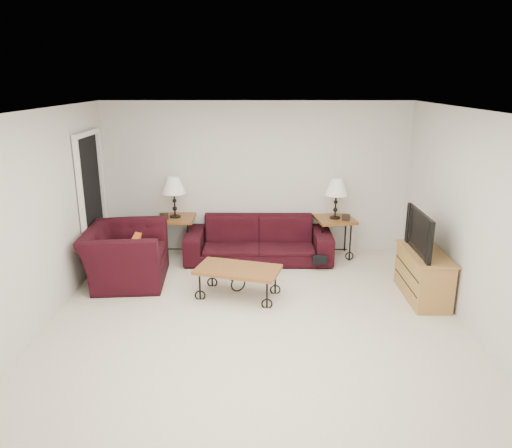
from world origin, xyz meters
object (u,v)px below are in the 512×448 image
at_px(lamp_left, 174,197).
at_px(armchair, 126,255).
at_px(side_table_right, 334,237).
at_px(sofa, 258,239).
at_px(backpack, 319,255).
at_px(television, 426,232).
at_px(tv_stand, 423,275).
at_px(coffee_table, 238,282).
at_px(side_table_left, 176,236).
at_px(lamp_right, 336,199).

bearing_deg(lamp_left, armchair, -117.34).
bearing_deg(side_table_right, lamp_left, 180.00).
bearing_deg(sofa, backpack, -22.06).
bearing_deg(television, backpack, -129.81).
distance_m(tv_stand, backpack, 1.63).
bearing_deg(coffee_table, tv_stand, -0.23).
height_order(side_table_right, tv_stand, side_table_right).
relative_size(side_table_left, backpack, 1.49).
xyz_separation_m(coffee_table, armchair, (-1.63, 0.52, 0.20)).
distance_m(coffee_table, armchair, 1.73).
relative_size(armchair, tv_stand, 1.15).
xyz_separation_m(lamp_left, tv_stand, (3.56, -1.59, -0.67)).
distance_m(side_table_left, lamp_right, 2.69).
bearing_deg(lamp_right, side_table_left, 180.00).
bearing_deg(lamp_left, television, -24.25).
relative_size(side_table_left, coffee_table, 0.61).
xyz_separation_m(side_table_left, television, (3.54, -1.59, 0.59)).
distance_m(side_table_right, television, 1.94).
distance_m(sofa, backpack, 1.02).
distance_m(lamp_right, armchair, 3.38).
height_order(side_table_right, lamp_right, lamp_right).
xyz_separation_m(side_table_right, coffee_table, (-1.52, -1.58, -0.12)).
height_order(lamp_left, tv_stand, lamp_left).
relative_size(lamp_right, television, 0.68).
relative_size(coffee_table, armchair, 0.89).
bearing_deg(sofa, side_table_left, 172.46).
distance_m(side_table_left, armchair, 1.20).
relative_size(armchair, backpack, 2.77).
bearing_deg(sofa, side_table_right, 8.20).
xyz_separation_m(side_table_right, lamp_right, (0.00, 0.00, 0.65)).
distance_m(armchair, backpack, 2.89).
xyz_separation_m(sofa, tv_stand, (2.20, -1.41, -0.02)).
distance_m(lamp_right, tv_stand, 1.97).
bearing_deg(lamp_left, lamp_right, -0.00).
xyz_separation_m(lamp_right, armchair, (-3.16, -1.06, -0.57)).
xyz_separation_m(lamp_right, tv_stand, (0.95, -1.59, -0.65)).
height_order(side_table_left, backpack, side_table_left).
distance_m(sofa, television, 2.66).
height_order(coffee_table, television, television).
bearing_deg(armchair, side_table_left, -31.77).
bearing_deg(coffee_table, lamp_right, 46.14).
bearing_deg(backpack, side_table_right, 55.57).
bearing_deg(armchair, lamp_left, -31.77).
distance_m(lamp_right, coffee_table, 2.33).
bearing_deg(armchair, sofa, -69.66).
height_order(lamp_right, coffee_table, lamp_right).
distance_m(sofa, coffee_table, 1.44).
height_order(sofa, television, television).
height_order(lamp_left, television, lamp_left).
relative_size(tv_stand, backpack, 2.40).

